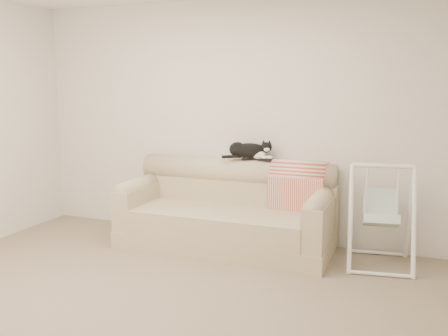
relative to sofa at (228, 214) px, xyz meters
name	(u,v)px	position (x,y,z in m)	size (l,w,h in m)	color
ground_plane	(158,309)	(0.05, -1.62, -0.35)	(5.00, 5.00, 0.00)	#7C6D54
room_shell	(153,108)	(0.05, -1.62, 1.18)	(5.04, 4.04, 2.60)	beige
sofa	(228,214)	(0.00, 0.00, 0.00)	(2.20, 0.93, 0.90)	tan
remote_a	(250,159)	(0.16, 0.25, 0.56)	(0.19, 0.11, 0.03)	black
remote_b	(265,160)	(0.34, 0.23, 0.56)	(0.18, 0.08, 0.02)	black
tuxedo_cat	(249,150)	(0.15, 0.24, 0.65)	(0.53, 0.30, 0.21)	black
throw_blanket	(299,179)	(0.70, 0.23, 0.37)	(0.57, 0.38, 0.58)	#BC3C26
baby_swing	(381,215)	(1.54, -0.01, 0.14)	(0.68, 0.71, 0.98)	white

